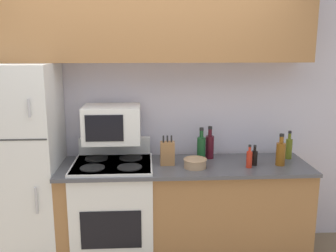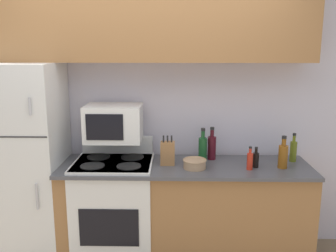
{
  "view_description": "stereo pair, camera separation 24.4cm",
  "coord_description": "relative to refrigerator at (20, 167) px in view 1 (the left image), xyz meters",
  "views": [
    {
      "loc": [
        0.01,
        -2.83,
        1.91
      ],
      "look_at": [
        0.19,
        0.26,
        1.24
      ],
      "focal_mm": 40.0,
      "sensor_mm": 36.0,
      "label": 1
    },
    {
      "loc": [
        0.26,
        -2.83,
        1.91
      ],
      "look_at": [
        0.19,
        0.26,
        1.24
      ],
      "focal_mm": 40.0,
      "sensor_mm": 36.0,
      "label": 2
    }
  ],
  "objects": [
    {
      "name": "bottle_olive_oil",
      "position": [
        2.39,
        0.09,
        0.11
      ],
      "size": [
        0.06,
        0.06,
        0.26
      ],
      "color": "#5B6619",
      "rests_on": "lower_cabinets"
    },
    {
      "name": "bottle_wine_red",
      "position": [
        1.67,
        0.14,
        0.12
      ],
      "size": [
        0.08,
        0.08,
        0.3
      ],
      "color": "#470F19",
      "rests_on": "lower_cabinets"
    },
    {
      "name": "microwave",
      "position": [
        0.79,
        0.08,
        0.35
      ],
      "size": [
        0.49,
        0.36,
        0.32
      ],
      "color": "white",
      "rests_on": "stove"
    },
    {
      "name": "stove",
      "position": [
        0.8,
        -0.03,
        -0.41
      ],
      "size": [
        0.69,
        0.61,
        1.07
      ],
      "color": "white",
      "rests_on": "ground_plane"
    },
    {
      "name": "lower_cabinets",
      "position": [
        1.43,
        -0.02,
        -0.44
      ],
      "size": [
        2.18,
        0.63,
        0.89
      ],
      "color": "#9E6B3D",
      "rests_on": "ground_plane"
    },
    {
      "name": "bottle_soy_sauce",
      "position": [
        2.02,
        -0.08,
        0.07
      ],
      "size": [
        0.05,
        0.05,
        0.18
      ],
      "color": "black",
      "rests_on": "lower_cabinets"
    },
    {
      "name": "bottle_whiskey",
      "position": [
        2.25,
        -0.09,
        0.11
      ],
      "size": [
        0.08,
        0.08,
        0.28
      ],
      "color": "brown",
      "rests_on": "lower_cabinets"
    },
    {
      "name": "wall_back",
      "position": [
        1.09,
        0.35,
        0.39
      ],
      "size": [
        8.0,
        0.05,
        2.55
      ],
      "color": "silver",
      "rests_on": "ground_plane"
    },
    {
      "name": "knife_block",
      "position": [
        1.27,
        -0.02,
        0.11
      ],
      "size": [
        0.12,
        0.09,
        0.26
      ],
      "color": "#9E6B3D",
      "rests_on": "lower_cabinets"
    },
    {
      "name": "bowl",
      "position": [
        1.5,
        -0.12,
        0.05
      ],
      "size": [
        0.2,
        0.2,
        0.08
      ],
      "color": "tan",
      "rests_on": "lower_cabinets"
    },
    {
      "name": "bottle_hot_sauce",
      "position": [
        1.96,
        -0.14,
        0.08
      ],
      "size": [
        0.05,
        0.05,
        0.2
      ],
      "color": "red",
      "rests_on": "lower_cabinets"
    },
    {
      "name": "refrigerator",
      "position": [
        0.0,
        0.0,
        0.0
      ],
      "size": [
        0.68,
        0.65,
        1.77
      ],
      "color": "white",
      "rests_on": "ground_plane"
    },
    {
      "name": "bottle_wine_green",
      "position": [
        1.59,
        0.09,
        0.12
      ],
      "size": [
        0.08,
        0.08,
        0.3
      ],
      "color": "#194C23",
      "rests_on": "lower_cabinets"
    },
    {
      "name": "upper_cabinets",
      "position": [
        1.09,
        0.14,
        1.2
      ],
      "size": [
        2.85,
        0.35,
        0.64
      ],
      "color": "#9E6B3D",
      "rests_on": "refrigerator"
    }
  ]
}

